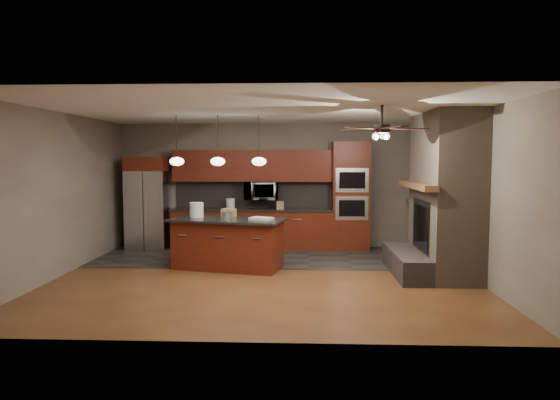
{
  "coord_description": "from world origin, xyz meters",
  "views": [
    {
      "loc": [
        0.61,
        -8.3,
        2.01
      ],
      "look_at": [
        0.23,
        0.6,
        1.27
      ],
      "focal_mm": 32.0,
      "sensor_mm": 36.0,
      "label": 1
    }
  ],
  "objects_px": {
    "counter_bucket": "(231,204)",
    "cardboard_box": "(229,213)",
    "counter_box": "(280,205)",
    "microwave": "(261,191)",
    "paint_can": "(227,216)",
    "paint_tray": "(261,218)",
    "oven_tower": "(351,196)",
    "white_bucket": "(197,210)",
    "kitchen_island": "(228,243)",
    "refrigerator": "(148,203)"
  },
  "relations": [
    {
      "from": "microwave",
      "to": "paint_can",
      "type": "bearing_deg",
      "value": -100.99
    },
    {
      "from": "paint_tray",
      "to": "cardboard_box",
      "type": "relative_size",
      "value": 1.57
    },
    {
      "from": "white_bucket",
      "to": "counter_bucket",
      "type": "relative_size",
      "value": 1.21
    },
    {
      "from": "counter_box",
      "to": "paint_tray",
      "type": "bearing_deg",
      "value": -104.03
    },
    {
      "from": "kitchen_island",
      "to": "white_bucket",
      "type": "xyz_separation_m",
      "value": [
        -0.61,
        0.2,
        0.59
      ]
    },
    {
      "from": "kitchen_island",
      "to": "counter_box",
      "type": "xyz_separation_m",
      "value": [
        0.88,
        1.98,
        0.52
      ]
    },
    {
      "from": "kitchen_island",
      "to": "paint_can",
      "type": "height_order",
      "value": "paint_can"
    },
    {
      "from": "paint_can",
      "to": "refrigerator",
      "type": "bearing_deg",
      "value": 134.29
    },
    {
      "from": "paint_tray",
      "to": "paint_can",
      "type": "bearing_deg",
      "value": -145.32
    },
    {
      "from": "kitchen_island",
      "to": "counter_box",
      "type": "height_order",
      "value": "counter_box"
    },
    {
      "from": "oven_tower",
      "to": "microwave",
      "type": "xyz_separation_m",
      "value": [
        -1.98,
        0.06,
        0.11
      ]
    },
    {
      "from": "white_bucket",
      "to": "counter_box",
      "type": "xyz_separation_m",
      "value": [
        1.48,
        1.77,
        -0.07
      ]
    },
    {
      "from": "kitchen_island",
      "to": "paint_tray",
      "type": "height_order",
      "value": "paint_tray"
    },
    {
      "from": "kitchen_island",
      "to": "paint_tray",
      "type": "bearing_deg",
      "value": 5.76
    },
    {
      "from": "refrigerator",
      "to": "counter_bucket",
      "type": "height_order",
      "value": "refrigerator"
    },
    {
      "from": "microwave",
      "to": "cardboard_box",
      "type": "relative_size",
      "value": 3.02
    },
    {
      "from": "microwave",
      "to": "paint_can",
      "type": "distance_m",
      "value": 2.32
    },
    {
      "from": "white_bucket",
      "to": "cardboard_box",
      "type": "bearing_deg",
      "value": 8.34
    },
    {
      "from": "paint_can",
      "to": "counter_box",
      "type": "relative_size",
      "value": 1.15
    },
    {
      "from": "white_bucket",
      "to": "counter_box",
      "type": "height_order",
      "value": "white_bucket"
    },
    {
      "from": "kitchen_island",
      "to": "paint_can",
      "type": "xyz_separation_m",
      "value": [
        0.01,
        -0.18,
        0.52
      ]
    },
    {
      "from": "refrigerator",
      "to": "white_bucket",
      "type": "relative_size",
      "value": 7.42
    },
    {
      "from": "white_bucket",
      "to": "paint_can",
      "type": "distance_m",
      "value": 0.74
    },
    {
      "from": "cardboard_box",
      "to": "counter_box",
      "type": "xyz_separation_m",
      "value": [
        0.89,
        1.69,
        -0.01
      ]
    },
    {
      "from": "white_bucket",
      "to": "paint_tray",
      "type": "distance_m",
      "value": 1.27
    },
    {
      "from": "oven_tower",
      "to": "paint_tray",
      "type": "height_order",
      "value": "oven_tower"
    },
    {
      "from": "counter_box",
      "to": "microwave",
      "type": "bearing_deg",
      "value": 159.55
    },
    {
      "from": "counter_bucket",
      "to": "refrigerator",
      "type": "bearing_deg",
      "value": -177.46
    },
    {
      "from": "white_bucket",
      "to": "cardboard_box",
      "type": "relative_size",
      "value": 1.14
    },
    {
      "from": "microwave",
      "to": "paint_can",
      "type": "relative_size",
      "value": 3.62
    },
    {
      "from": "oven_tower",
      "to": "white_bucket",
      "type": "height_order",
      "value": "oven_tower"
    },
    {
      "from": "refrigerator",
      "to": "white_bucket",
      "type": "height_order",
      "value": "refrigerator"
    },
    {
      "from": "microwave",
      "to": "paint_tray",
      "type": "bearing_deg",
      "value": -85.46
    },
    {
      "from": "cardboard_box",
      "to": "counter_bucket",
      "type": "xyz_separation_m",
      "value": [
        -0.21,
        1.74,
        0.02
      ]
    },
    {
      "from": "counter_box",
      "to": "kitchen_island",
      "type": "bearing_deg",
      "value": -120.98
    },
    {
      "from": "microwave",
      "to": "white_bucket",
      "type": "bearing_deg",
      "value": -119.56
    },
    {
      "from": "counter_bucket",
      "to": "cardboard_box",
      "type": "bearing_deg",
      "value": -83.07
    },
    {
      "from": "oven_tower",
      "to": "white_bucket",
      "type": "bearing_deg",
      "value": -149.12
    },
    {
      "from": "cardboard_box",
      "to": "counter_bucket",
      "type": "height_order",
      "value": "counter_bucket"
    },
    {
      "from": "paint_tray",
      "to": "counter_bucket",
      "type": "height_order",
      "value": "counter_bucket"
    },
    {
      "from": "microwave",
      "to": "counter_box",
      "type": "xyz_separation_m",
      "value": [
        0.42,
        -0.1,
        -0.31
      ]
    },
    {
      "from": "microwave",
      "to": "kitchen_island",
      "type": "height_order",
      "value": "microwave"
    },
    {
      "from": "paint_tray",
      "to": "counter_box",
      "type": "relative_size",
      "value": 2.17
    },
    {
      "from": "oven_tower",
      "to": "cardboard_box",
      "type": "relative_size",
      "value": 9.83
    },
    {
      "from": "microwave",
      "to": "paint_tray",
      "type": "relative_size",
      "value": 1.92
    },
    {
      "from": "cardboard_box",
      "to": "oven_tower",
      "type": "bearing_deg",
      "value": 54.51
    },
    {
      "from": "paint_can",
      "to": "paint_tray",
      "type": "bearing_deg",
      "value": 9.26
    },
    {
      "from": "paint_tray",
      "to": "cardboard_box",
      "type": "xyz_separation_m",
      "value": [
        -0.64,
        0.37,
        0.06
      ]
    },
    {
      "from": "refrigerator",
      "to": "cardboard_box",
      "type": "xyz_separation_m",
      "value": [
        2.04,
        -1.66,
        -0.03
      ]
    },
    {
      "from": "white_bucket",
      "to": "oven_tower",
      "type": "bearing_deg",
      "value": 30.88
    }
  ]
}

